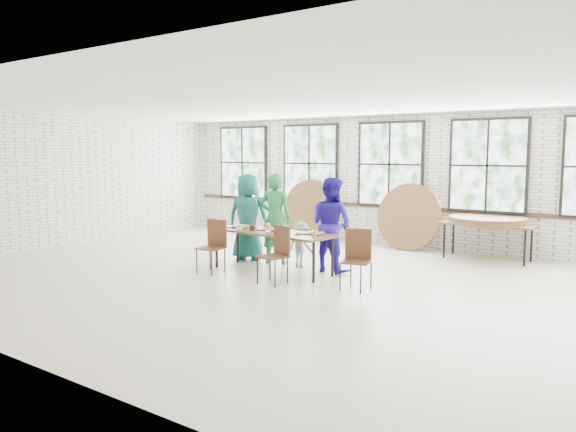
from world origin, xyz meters
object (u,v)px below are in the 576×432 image
object	(u,v)px
chair_near_left	(214,241)
storage_table	(488,226)
chair_near_right	(277,249)
dining_table	(272,234)

from	to	relation	value
chair_near_left	storage_table	xyz separation A→B (m)	(3.64, 4.05, 0.13)
chair_near_right	storage_table	world-z (taller)	chair_near_right
dining_table	chair_near_left	bearing A→B (deg)	-137.91
dining_table	chair_near_left	distance (m)	1.05
dining_table	chair_near_right	bearing A→B (deg)	-42.81
dining_table	storage_table	size ratio (longest dim) A/B	1.36
chair_near_left	storage_table	bearing A→B (deg)	43.33
chair_near_left	storage_table	distance (m)	5.45
dining_table	chair_near_right	size ratio (longest dim) A/B	2.59
dining_table	chair_near_right	world-z (taller)	chair_near_right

